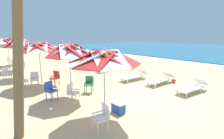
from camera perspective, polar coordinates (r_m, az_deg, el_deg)
The scene contains 25 objects.
ground_plane at distance 8.22m, azimuth 13.37°, elevation -9.40°, with size 80.00×80.00×0.00m, color #D3B784.
surf_foam at distance 19.24m, azimuth 34.38°, elevation 1.11°, with size 80.00×0.70×0.01m, color white.
beach_umbrella_0 at distance 5.40m, azimuth -2.75°, elevation 4.06°, with size 2.46×2.46×2.55m.
plastic_chair_0 at distance 5.26m, azimuth -3.51°, elevation -15.90°, with size 0.51×0.54×0.87m.
beach_umbrella_1 at distance 7.67m, azimuth -14.76°, elevation 6.30°, with size 2.24×2.24×2.65m.
plastic_chair_1 at distance 8.06m, azimuth -20.77°, elevation -6.56°, with size 0.57×0.54×0.87m.
plastic_chair_2 at distance 8.58m, azimuth -8.02°, elevation -4.76°, with size 0.63×0.63×0.87m.
plastic_chair_3 at distance 7.46m, azimuth -13.69°, elevation -7.59°, with size 0.62×0.61×0.87m.
beach_umbrella_2 at distance 10.32m, azimuth -24.33°, elevation 7.09°, with size 2.55×2.55×2.63m.
plastic_chair_4 at distance 10.31m, azimuth -29.09°, elevation -3.33°, with size 0.51×0.54×0.87m.
plastic_chair_5 at distance 10.40m, azimuth -25.52°, elevation -2.85°, with size 0.60×0.58×0.87m.
plastic_chair_6 at distance 10.24m, azimuth -19.28°, elevation -2.56°, with size 0.59×0.61×0.87m.
beach_umbrella_3 at distance 12.84m, azimuth -29.64°, elevation 7.80°, with size 2.02×2.02×2.76m.
plastic_chair_7 at distance 12.90m, azimuth -33.06°, elevation -0.93°, with size 0.57×0.55×0.87m.
beach_umbrella_4 at distance 15.63m, azimuth -30.46°, elevation 7.69°, with size 2.28×2.28×2.56m.
plastic_chair_8 at distance 15.90m, azimuth -31.35°, elevation 1.38°, with size 0.63×0.63×0.87m.
plastic_chair_9 at distance 14.95m, azimuth -29.11°, elevation 1.04°, with size 0.60×0.62×0.87m.
beach_umbrella_5 at distance 18.52m, azimuth -32.87°, elevation 8.23°, with size 2.28×2.28×2.72m.
plastic_chair_10 at distance 19.20m, azimuth -32.12°, elevation 2.85°, with size 0.59×0.61×0.87m.
sun_lounger_0 at distance 9.51m, azimuth 26.18°, elevation -5.58°, with size 0.94×2.21×0.62m.
sun_lounger_1 at distance 10.42m, azimuth 16.55°, elevation -3.35°, with size 0.74×2.18×0.62m.
sun_lounger_2 at distance 10.96m, azimuth 7.70°, elevation -2.20°, with size 0.79×2.19×0.62m.
sun_lounger_3 at distance 13.53m, azimuth -1.61°, elevation 0.64°, with size 0.79×2.19×0.62m.
cooler_box at distance 6.47m, azimuth 2.25°, elevation -13.22°, with size 0.50×0.34×0.40m.
beach_ball at distance 10.95m, azimuth 20.79°, elevation -3.71°, with size 0.27×0.27×0.27m, color red.
Camera 1 is at (4.24, -6.39, 2.97)m, focal length 26.07 mm.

